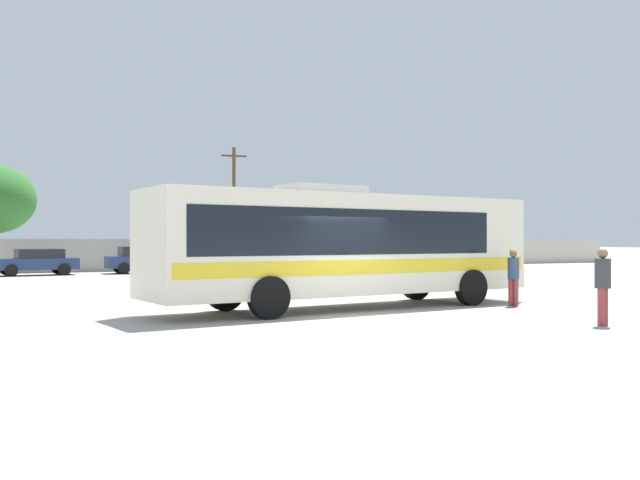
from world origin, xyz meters
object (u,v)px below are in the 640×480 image
(attendant_by_bus_door, at_px, (513,274))
(parked_car_third_dark_blue, at_px, (144,259))
(coach_bus_cream_yellow, at_px, (343,243))
(utility_pole_near, at_px, (234,205))
(parked_car_second_dark_blue, at_px, (36,261))
(passenger_waiting_on_apron, at_px, (603,282))

(attendant_by_bus_door, height_order, parked_car_third_dark_blue, attendant_by_bus_door)
(coach_bus_cream_yellow, relative_size, utility_pole_near, 1.39)
(utility_pole_near, bearing_deg, parked_car_second_dark_blue, -154.99)
(coach_bus_cream_yellow, xyz_separation_m, parked_car_third_dark_blue, (-0.34, 23.86, -1.00))
(attendant_by_bus_door, distance_m, utility_pole_near, 32.01)
(attendant_by_bus_door, bearing_deg, passenger_waiting_on_apron, -107.65)
(attendant_by_bus_door, bearing_deg, parked_car_second_dark_blue, 113.03)
(coach_bus_cream_yellow, distance_m, attendant_by_bus_door, 5.04)
(coach_bus_cream_yellow, distance_m, parked_car_third_dark_blue, 23.89)
(parked_car_second_dark_blue, bearing_deg, parked_car_third_dark_blue, -0.38)
(passenger_waiting_on_apron, relative_size, parked_car_second_dark_blue, 0.39)
(attendant_by_bus_door, xyz_separation_m, passenger_waiting_on_apron, (-1.44, -4.52, 0.04))
(parked_car_third_dark_blue, height_order, utility_pole_near, utility_pole_near)
(coach_bus_cream_yellow, relative_size, parked_car_third_dark_blue, 2.73)
(passenger_waiting_on_apron, bearing_deg, parked_car_second_dark_blue, 107.38)
(parked_car_third_dark_blue, xyz_separation_m, utility_pole_near, (7.68, 6.31, 3.59))
(parked_car_second_dark_blue, height_order, utility_pole_near, utility_pole_near)
(coach_bus_cream_yellow, height_order, attendant_by_bus_door, coach_bus_cream_yellow)
(coach_bus_cream_yellow, xyz_separation_m, utility_pole_near, (7.34, 30.17, 2.60))
(parked_car_second_dark_blue, bearing_deg, passenger_waiting_on_apron, -72.62)
(coach_bus_cream_yellow, bearing_deg, parked_car_third_dark_blue, 90.82)
(passenger_waiting_on_apron, bearing_deg, coach_bus_cream_yellow, 118.38)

